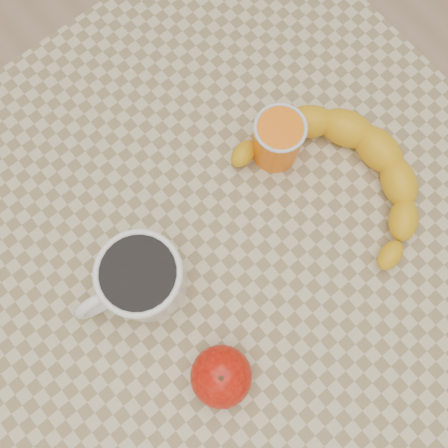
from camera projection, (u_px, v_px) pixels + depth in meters
ground at (224, 290)px, 1.41m from camera, size 3.00×3.00×0.00m
table at (224, 241)px, 0.77m from camera, size 0.80×0.80×0.75m
coffee_mug at (141, 279)px, 0.62m from camera, size 0.15×0.12×0.09m
orange_juice_glass at (278, 139)px, 0.67m from camera, size 0.07×0.07×0.08m
apple at (221, 376)px, 0.60m from camera, size 0.10×0.10×0.07m
banana at (341, 178)px, 0.67m from camera, size 0.26×0.35×0.05m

